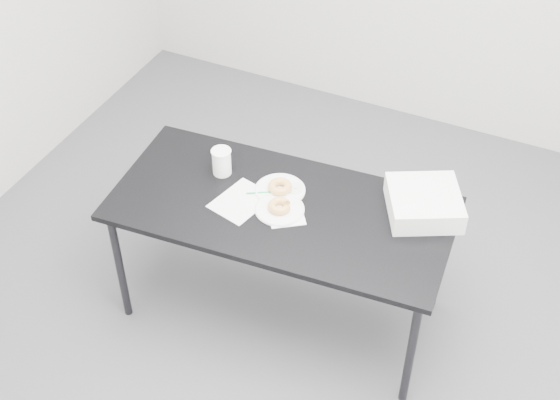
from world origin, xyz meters
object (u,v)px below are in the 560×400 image
at_px(plate_near, 280,209).
at_px(bakery_box, 424,203).
at_px(donut_far, 280,187).
at_px(table, 281,215).
at_px(pen, 259,193).
at_px(scorecard, 241,201).
at_px(coffee_cup, 222,162).
at_px(plate_far, 280,190).
at_px(donut_near, 280,206).

distance_m(plate_near, bakery_box, 0.67).
bearing_deg(donut_far, table, -62.00).
bearing_deg(table, donut_far, 113.91).
bearing_deg(pen, table, -44.30).
bearing_deg(scorecard, bakery_box, 34.27).
bearing_deg(scorecard, coffee_cup, 154.48).
height_order(pen, donut_far, donut_far).
bearing_deg(plate_far, donut_far, 0.00).
distance_m(table, plate_near, 0.07).
height_order(scorecard, donut_near, donut_near).
distance_m(pen, donut_far, 0.10).
bearing_deg(plate_near, scorecard, -174.04).
relative_size(plate_near, donut_far, 2.03).
height_order(table, donut_near, donut_near).
bearing_deg(plate_far, table, -62.00).
bearing_deg(table, coffee_cup, 160.35).
bearing_deg(coffee_cup, donut_far, -0.51).
bearing_deg(plate_near, coffee_cup, 160.83).
bearing_deg(plate_far, scorecard, -132.54).
height_order(table, pen, pen).
distance_m(coffee_cup, bakery_box, 1.00).
relative_size(table, scorecard, 6.17).
relative_size(donut_near, coffee_cup, 0.79).
relative_size(table, bakery_box, 5.08).
bearing_deg(coffee_cup, plate_far, -0.51).
height_order(table, plate_far, plate_far).
bearing_deg(plate_far, coffee_cup, 179.49).
bearing_deg(table, donut_near, -84.91).
relative_size(table, plate_far, 6.76).
xyz_separation_m(plate_near, donut_far, (-0.06, 0.13, 0.02)).
bearing_deg(table, plate_near, -84.91).
relative_size(plate_far, donut_far, 2.13).
xyz_separation_m(plate_far, donut_far, (0.00, 0.00, 0.02)).
height_order(donut_near, bakery_box, bakery_box).
bearing_deg(pen, donut_near, -53.69).
xyz_separation_m(pen, donut_far, (0.08, 0.06, 0.02)).
xyz_separation_m(donut_near, coffee_cup, (-0.37, 0.13, 0.04)).
relative_size(plate_far, coffee_cup, 1.76).
relative_size(donut_near, bakery_box, 0.34).
bearing_deg(coffee_cup, table, -15.57).
bearing_deg(plate_near, donut_far, 114.37).
distance_m(scorecard, plate_far, 0.20).
relative_size(pen, plate_far, 0.51).
height_order(table, bakery_box, bakery_box).
height_order(pen, coffee_cup, coffee_cup).
relative_size(scorecard, donut_near, 2.45).
bearing_deg(plate_near, plate_far, 114.37).
bearing_deg(scorecard, plate_far, 61.58).
height_order(donut_far, bakery_box, bakery_box).
relative_size(table, donut_far, 14.40).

